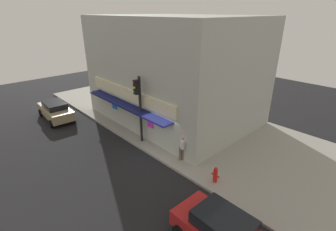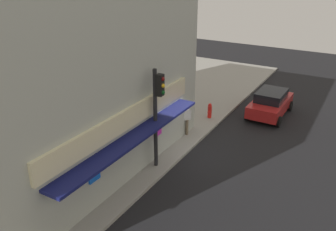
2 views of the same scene
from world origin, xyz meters
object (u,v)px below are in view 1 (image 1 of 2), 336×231
object	(u,v)px
pedestrian	(182,147)
fire_hydrant	(215,175)
traffic_light	(139,101)
trash_can	(184,143)
parked_car_tan	(56,110)

from	to	relation	value
pedestrian	fire_hydrant	bearing A→B (deg)	-4.55
fire_hydrant	traffic_light	bearing A→B (deg)	-178.05
fire_hydrant	trash_can	xyz separation A→B (m)	(-3.60, 1.37, -0.04)
traffic_light	fire_hydrant	size ratio (longest dim) A/B	5.10
parked_car_tan	fire_hydrant	bearing A→B (deg)	11.32
traffic_light	fire_hydrant	distance (m)	6.85
traffic_light	pedestrian	world-z (taller)	traffic_light
pedestrian	parked_car_tan	distance (m)	12.48
traffic_light	fire_hydrant	bearing A→B (deg)	1.95
pedestrian	parked_car_tan	xyz separation A→B (m)	(-12.07, -3.17, -0.26)
trash_can	parked_car_tan	bearing A→B (deg)	-158.82
pedestrian	parked_car_tan	world-z (taller)	pedestrian
traffic_light	trash_can	size ratio (longest dim) A/B	5.77
traffic_light	trash_can	xyz separation A→B (m)	(2.74, 1.58, -2.61)
traffic_light	pedestrian	size ratio (longest dim) A/B	2.81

